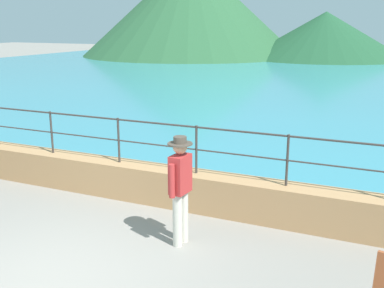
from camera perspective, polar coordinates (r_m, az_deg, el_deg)
ground_plane at (r=6.71m, az=-17.96°, el=-16.25°), size 120.00×120.00×0.00m
promenade_wall at (r=8.92m, az=-4.42°, el=-5.06°), size 20.00×0.56×0.70m
railing at (r=8.64m, az=-4.55°, el=0.99°), size 18.44×0.04×0.90m
lake_water at (r=30.46m, az=16.40°, el=7.97°), size 64.00×44.32×0.06m
hill_main at (r=50.04m, az=-0.15°, el=16.86°), size 22.98×22.98×10.20m
hill_secondary at (r=47.04m, az=16.31°, el=12.92°), size 15.62×15.62×4.47m
person_walking at (r=7.03m, az=-1.47°, el=-5.18°), size 0.38×0.57×1.75m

